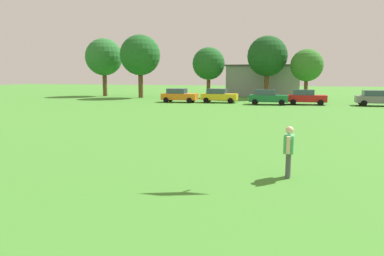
% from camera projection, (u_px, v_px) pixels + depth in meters
% --- Properties ---
extents(ground_plane, '(160.00, 160.00, 0.00)m').
position_uv_depth(ground_plane, '(197.00, 117.00, 29.15)').
color(ground_plane, '#42842D').
extents(adult_bystander, '(0.36, 0.82, 1.73)m').
position_uv_depth(adult_bystander, '(289.00, 147.00, 12.14)').
color(adult_bystander, '#4C4C51').
rests_on(adult_bystander, ground).
extents(parked_car_orange_0, '(4.30, 2.02, 1.68)m').
position_uv_depth(parked_car_orange_0, '(179.00, 95.00, 44.65)').
color(parked_car_orange_0, orange).
rests_on(parked_car_orange_0, ground).
extents(parked_car_yellow_1, '(4.30, 2.02, 1.68)m').
position_uv_depth(parked_car_yellow_1, '(219.00, 96.00, 44.09)').
color(parked_car_yellow_1, yellow).
rests_on(parked_car_yellow_1, ground).
extents(parked_car_green_2, '(4.30, 2.02, 1.68)m').
position_uv_depth(parked_car_green_2, '(268.00, 97.00, 41.31)').
color(parked_car_green_2, '#196B38').
rests_on(parked_car_green_2, ground).
extents(parked_car_red_3, '(4.30, 2.02, 1.68)m').
position_uv_depth(parked_car_red_3, '(306.00, 97.00, 41.27)').
color(parked_car_red_3, red).
rests_on(parked_car_red_3, ground).
extents(parked_car_gray_4, '(4.30, 2.02, 1.68)m').
position_uv_depth(parked_car_gray_4, '(376.00, 98.00, 39.57)').
color(parked_car_gray_4, slate).
rests_on(parked_car_gray_4, ground).
extents(tree_far_left, '(5.71, 5.71, 8.89)m').
position_uv_depth(tree_far_left, '(104.00, 57.00, 56.61)').
color(tree_far_left, brown).
rests_on(tree_far_left, ground).
extents(tree_left, '(5.78, 5.78, 9.01)m').
position_uv_depth(tree_left, '(140.00, 55.00, 52.39)').
color(tree_left, brown).
rests_on(tree_left, ground).
extents(tree_center, '(4.64, 4.64, 7.23)m').
position_uv_depth(tree_center, '(209.00, 64.00, 52.48)').
color(tree_center, brown).
rests_on(tree_center, ground).
extents(tree_right, '(5.59, 5.59, 8.71)m').
position_uv_depth(tree_right, '(267.00, 56.00, 51.08)').
color(tree_right, brown).
rests_on(tree_right, ground).
extents(tree_far_right, '(4.35, 4.35, 6.77)m').
position_uv_depth(tree_far_right, '(307.00, 65.00, 49.05)').
color(tree_far_right, brown).
rests_on(tree_far_right, ground).
extents(house_left, '(11.36, 7.70, 4.84)m').
position_uv_depth(house_left, '(264.00, 80.00, 58.17)').
color(house_left, '#9999A3').
rests_on(house_left, ground).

